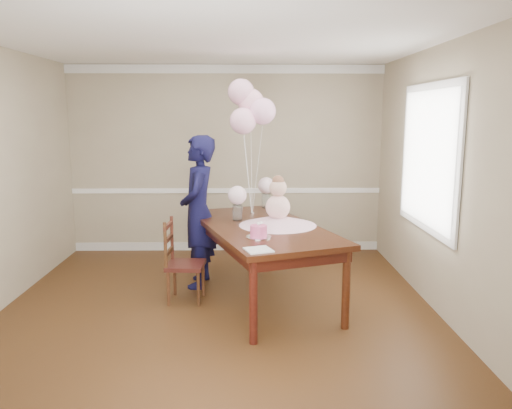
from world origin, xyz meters
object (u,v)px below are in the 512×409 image
object	(u,v)px
dining_chair_seat	(186,265)
woman	(199,212)
dining_table_top	(262,228)
birthday_cake	(259,231)

from	to	relation	value
dining_chair_seat	woman	size ratio (longest dim) A/B	0.22
dining_table_top	dining_chair_seat	distance (m)	0.91
woman	dining_table_top	bearing A→B (deg)	58.92
birthday_cake	dining_table_top	bearing A→B (deg)	85.37
dining_chair_seat	woman	world-z (taller)	woman
dining_table_top	birthday_cake	bearing A→B (deg)	-113.96
dining_table_top	woman	size ratio (longest dim) A/B	1.24
birthday_cake	dining_chair_seat	bearing A→B (deg)	148.14
woman	birthday_cake	bearing A→B (deg)	35.58
dining_chair_seat	woman	distance (m)	0.72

